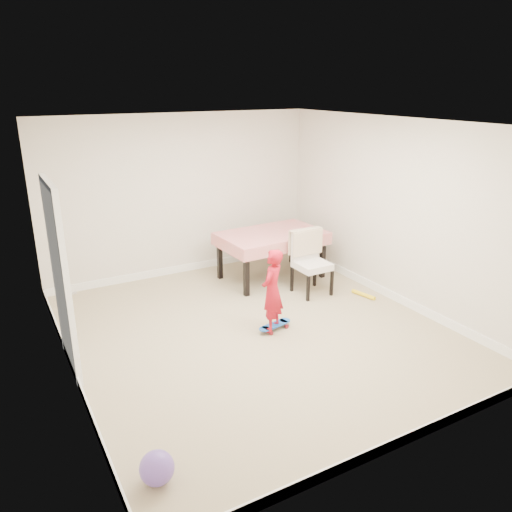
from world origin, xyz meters
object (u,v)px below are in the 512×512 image
dining_table (271,255)px  skateboard (275,327)px  dining_chair (312,263)px  child (272,293)px  balloon (157,468)px

dining_table → skateboard: size_ratio=3.25×
dining_chair → child: 1.40m
skateboard → child: (-0.06, -0.03, 0.50)m
child → balloon: size_ratio=3.83×
dining_table → dining_chair: bearing=-79.5°
dining_chair → skateboard: (-1.10, -0.75, -0.44)m
dining_chair → child: child is taller
child → balloon: bearing=4.1°
dining_table → dining_chair: size_ratio=1.70×
dining_table → balloon: bearing=-135.0°
dining_chair → skateboard: 1.40m
dining_table → skateboard: 1.87m
balloon → dining_table: bearing=47.8°
dining_table → child: (-0.96, -1.63, 0.15)m
dining_chair → skateboard: dining_chair is taller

